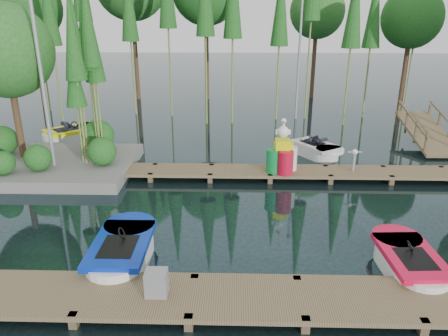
{
  "coord_description": "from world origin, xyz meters",
  "views": [
    {
      "loc": [
        0.83,
        -11.65,
        5.65
      ],
      "look_at": [
        0.5,
        0.5,
        1.1
      ],
      "focal_mm": 35.0,
      "sensor_mm": 36.0,
      "label": 1
    }
  ],
  "objects_px": {
    "boat_blue": "(122,252)",
    "boat_yellow_far": "(73,135)",
    "island": "(29,81)",
    "utility_cabinet": "(157,283)",
    "yellow_barrel": "(283,156)",
    "drum_cluster": "(283,156)",
    "boat_red": "(409,264)"
  },
  "relations": [
    {
      "from": "boat_blue",
      "to": "boat_yellow_far",
      "type": "distance_m",
      "value": 10.63
    },
    {
      "from": "island",
      "to": "utility_cabinet",
      "type": "xyz_separation_m",
      "value": [
        5.62,
        -7.79,
        -2.62
      ]
    },
    {
      "from": "island",
      "to": "boat_blue",
      "type": "bearing_deg",
      "value": -53.95
    },
    {
      "from": "yellow_barrel",
      "to": "drum_cluster",
      "type": "relative_size",
      "value": 0.54
    },
    {
      "from": "island",
      "to": "boat_blue",
      "type": "relative_size",
      "value": 2.42
    },
    {
      "from": "boat_yellow_far",
      "to": "utility_cabinet",
      "type": "height_order",
      "value": "boat_yellow_far"
    },
    {
      "from": "boat_red",
      "to": "yellow_barrel",
      "type": "distance_m",
      "value": 6.15
    },
    {
      "from": "boat_red",
      "to": "boat_blue",
      "type": "bearing_deg",
      "value": 174.79
    },
    {
      "from": "boat_yellow_far",
      "to": "utility_cabinet",
      "type": "bearing_deg",
      "value": -85.04
    },
    {
      "from": "boat_red",
      "to": "utility_cabinet",
      "type": "xyz_separation_m",
      "value": [
        -5.41,
        -1.3,
        0.32
      ]
    },
    {
      "from": "island",
      "to": "utility_cabinet",
      "type": "height_order",
      "value": "island"
    },
    {
      "from": "utility_cabinet",
      "to": "yellow_barrel",
      "type": "height_order",
      "value": "yellow_barrel"
    },
    {
      "from": "boat_yellow_far",
      "to": "drum_cluster",
      "type": "relative_size",
      "value": 1.58
    },
    {
      "from": "boat_blue",
      "to": "utility_cabinet",
      "type": "height_order",
      "value": "boat_blue"
    },
    {
      "from": "boat_red",
      "to": "island",
      "type": "bearing_deg",
      "value": 146.61
    },
    {
      "from": "island",
      "to": "drum_cluster",
      "type": "height_order",
      "value": "island"
    },
    {
      "from": "utility_cabinet",
      "to": "boat_red",
      "type": "bearing_deg",
      "value": 13.57
    },
    {
      "from": "island",
      "to": "boat_blue",
      "type": "xyz_separation_m",
      "value": [
        4.53,
        -6.23,
        -2.91
      ]
    },
    {
      "from": "island",
      "to": "yellow_barrel",
      "type": "distance_m",
      "value": 9.12
    },
    {
      "from": "boat_red",
      "to": "yellow_barrel",
      "type": "xyz_separation_m",
      "value": [
        -2.26,
        5.7,
        0.56
      ]
    },
    {
      "from": "island",
      "to": "boat_blue",
      "type": "distance_m",
      "value": 8.23
    },
    {
      "from": "boat_red",
      "to": "drum_cluster",
      "type": "height_order",
      "value": "drum_cluster"
    },
    {
      "from": "island",
      "to": "boat_yellow_far",
      "type": "bearing_deg",
      "value": 90.52
    },
    {
      "from": "boat_blue",
      "to": "boat_red",
      "type": "distance_m",
      "value": 6.5
    },
    {
      "from": "island",
      "to": "boat_red",
      "type": "bearing_deg",
      "value": -30.47
    },
    {
      "from": "boat_yellow_far",
      "to": "utility_cabinet",
      "type": "relative_size",
      "value": 5.59
    },
    {
      "from": "boat_blue",
      "to": "boat_yellow_far",
      "type": "relative_size",
      "value": 0.95
    },
    {
      "from": "boat_red",
      "to": "drum_cluster",
      "type": "relative_size",
      "value": 1.39
    },
    {
      "from": "boat_red",
      "to": "drum_cluster",
      "type": "bearing_deg",
      "value": 109.44
    },
    {
      "from": "utility_cabinet",
      "to": "yellow_barrel",
      "type": "relative_size",
      "value": 0.52
    },
    {
      "from": "utility_cabinet",
      "to": "yellow_barrel",
      "type": "xyz_separation_m",
      "value": [
        3.15,
        7.0,
        0.24
      ]
    },
    {
      "from": "drum_cluster",
      "to": "island",
      "type": "bearing_deg",
      "value": 173.86
    }
  ]
}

